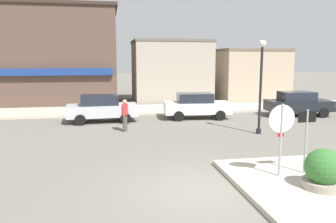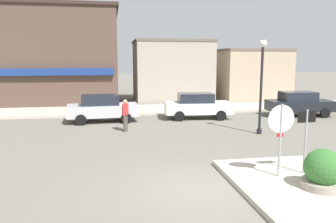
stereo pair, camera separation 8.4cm
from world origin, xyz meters
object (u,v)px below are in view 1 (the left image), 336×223
at_px(planter, 323,173).
at_px(parked_car_second, 197,105).
at_px(stop_sign, 281,131).
at_px(lamp_post, 261,73).
at_px(parked_car_nearest, 102,108).
at_px(pedestrian_crossing_near, 125,114).
at_px(one_way_sign, 306,135).
at_px(parked_car_third, 298,103).

bearing_deg(planter, parked_car_second, 91.68).
distance_m(stop_sign, lamp_post, 6.54).
height_order(parked_car_nearest, pedestrian_crossing_near, pedestrian_crossing_near).
relative_size(one_way_sign, parked_car_second, 0.51).
relative_size(stop_sign, parked_car_third, 0.56).
xyz_separation_m(one_way_sign, lamp_post, (1.34, 5.87, 1.63)).
height_order(parked_car_nearest, parked_car_third, same).
xyz_separation_m(stop_sign, parked_car_nearest, (-5.35, 10.50, -0.71)).
height_order(one_way_sign, lamp_post, lamp_post).
bearing_deg(stop_sign, pedestrian_crossing_near, 118.49).
relative_size(stop_sign, parked_car_second, 0.56).
bearing_deg(parked_car_third, one_way_sign, -120.73).
bearing_deg(parked_car_nearest, parked_car_third, -0.59).
height_order(planter, pedestrian_crossing_near, pedestrian_crossing_near).
bearing_deg(pedestrian_crossing_near, lamp_post, -14.65).
distance_m(one_way_sign, parked_car_second, 10.52).
distance_m(stop_sign, parked_car_third, 12.53).
bearing_deg(stop_sign, lamp_post, 69.60).
bearing_deg(one_way_sign, stop_sign, -172.85).
relative_size(parked_car_second, parked_car_third, 1.00).
bearing_deg(parked_car_third, parked_car_nearest, 179.41).
relative_size(lamp_post, parked_car_second, 1.10).
bearing_deg(parked_car_nearest, pedestrian_crossing_near, -67.26).
relative_size(planter, pedestrian_crossing_near, 0.76).
height_order(one_way_sign, parked_car_second, one_way_sign).
height_order(planter, parked_car_second, parked_car_second).
distance_m(one_way_sign, parked_car_third, 11.95).
bearing_deg(parked_car_nearest, lamp_post, -30.87).
xyz_separation_m(planter, lamp_post, (1.53, 7.04, 2.40)).
height_order(parked_car_third, pedestrian_crossing_near, pedestrian_crossing_near).
distance_m(lamp_post, parked_car_third, 6.83).
distance_m(parked_car_nearest, parked_car_second, 5.69).
bearing_deg(parked_car_nearest, stop_sign, -63.02).
bearing_deg(one_way_sign, lamp_post, 77.12).
relative_size(parked_car_nearest, pedestrian_crossing_near, 2.54).
bearing_deg(parked_car_second, parked_car_nearest, -178.91).
bearing_deg(parked_car_second, one_way_sign, -87.08).
relative_size(stop_sign, parked_car_nearest, 0.56).
xyz_separation_m(parked_car_nearest, parked_car_third, (12.33, -0.13, 0.00)).
bearing_deg(pedestrian_crossing_near, parked_car_second, 33.44).
height_order(stop_sign, one_way_sign, stop_sign).
bearing_deg(parked_car_nearest, one_way_sign, -59.06).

